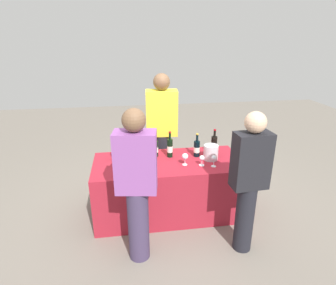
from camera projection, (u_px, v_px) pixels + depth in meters
ground_plane at (168, 211)px, 3.75m from camera, size 12.00×12.00×0.00m
tasting_table at (168, 187)px, 3.62m from camera, size 1.83×0.81×0.73m
wine_bottle_0 at (116, 151)px, 3.50m from camera, size 0.08×0.08×0.31m
wine_bottle_1 at (132, 150)px, 3.54m from camera, size 0.07×0.07×0.31m
wine_bottle_2 at (139, 150)px, 3.51m from camera, size 0.07×0.07×0.33m
wine_bottle_3 at (149, 149)px, 3.56m from camera, size 0.08×0.08×0.31m
wine_bottle_4 at (155, 148)px, 3.60m from camera, size 0.07×0.07×0.31m
wine_bottle_5 at (170, 148)px, 3.58m from camera, size 0.07×0.07×0.34m
wine_bottle_6 at (197, 148)px, 3.60m from camera, size 0.08×0.08×0.31m
wine_bottle_7 at (214, 145)px, 3.67m from camera, size 0.08×0.08×0.34m
wine_glass_0 at (121, 160)px, 3.31m from camera, size 0.06×0.06×0.13m
wine_glass_1 at (131, 162)px, 3.24m from camera, size 0.07×0.07×0.14m
wine_glass_2 at (140, 160)px, 3.27m from camera, size 0.07×0.07×0.15m
wine_glass_3 at (185, 157)px, 3.36m from camera, size 0.08×0.08×0.15m
wine_glass_4 at (202, 158)px, 3.35m from camera, size 0.07×0.07×0.13m
wine_glass_5 at (214, 158)px, 3.32m from camera, size 0.06×0.06×0.14m
ice_bucket at (211, 152)px, 3.52m from camera, size 0.18×0.18×0.19m
server_pouring at (162, 129)px, 4.04m from camera, size 0.45×0.28×1.71m
guest_0 at (137, 183)px, 2.69m from camera, size 0.42×0.27×1.60m
guest_1 at (249, 180)px, 2.82m from camera, size 0.37×0.22×1.54m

